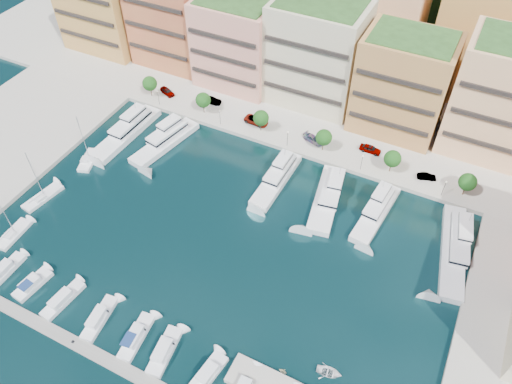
# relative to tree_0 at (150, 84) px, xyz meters

# --- Properties ---
(ground) EXTENTS (400.00, 400.00, 0.00)m
(ground) POSITION_rel_tree_0_xyz_m (40.00, -33.50, -4.74)
(ground) COLOR black
(ground) RESTS_ON ground
(north_quay) EXTENTS (220.00, 64.00, 2.00)m
(north_quay) POSITION_rel_tree_0_xyz_m (40.00, 28.50, -4.74)
(north_quay) COLOR #9E998E
(north_quay) RESTS_ON ground
(hillside) EXTENTS (240.00, 40.00, 58.00)m
(hillside) POSITION_rel_tree_0_xyz_m (40.00, 76.50, -4.74)
(hillside) COLOR #1E3114
(hillside) RESTS_ON ground
(south_pontoon) EXTENTS (72.00, 2.20, 0.35)m
(south_pontoon) POSITION_rel_tree_0_xyz_m (37.00, -63.50, -4.74)
(south_pontoon) COLOR gray
(south_pontoon) RESTS_ON ground
(apartment_0) EXTENTS (22.00, 16.50, 24.80)m
(apartment_0) POSITION_rel_tree_0_xyz_m (-26.00, 16.49, 8.57)
(apartment_0) COLOR #C58548
(apartment_0) RESTS_ON north_quay
(apartment_1) EXTENTS (20.00, 16.50, 26.80)m
(apartment_1) POSITION_rel_tree_0_xyz_m (-4.00, 18.49, 9.57)
(apartment_1) COLOR #BD773F
(apartment_1) RESTS_ON north_quay
(apartment_2) EXTENTS (20.00, 15.50, 22.80)m
(apartment_2) POSITION_rel_tree_0_xyz_m (17.00, 16.49, 7.57)
(apartment_2) COLOR tan
(apartment_2) RESTS_ON north_quay
(apartment_3) EXTENTS (22.00, 16.50, 25.80)m
(apartment_3) POSITION_rel_tree_0_xyz_m (38.00, 18.49, 9.07)
(apartment_3) COLOR beige
(apartment_3) RESTS_ON north_quay
(apartment_4) EXTENTS (20.00, 15.50, 23.80)m
(apartment_4) POSITION_rel_tree_0_xyz_m (60.00, 16.49, 8.07)
(apartment_4) COLOR #B37443
(apartment_4) RESTS_ON north_quay
(apartment_5) EXTENTS (22.00, 16.50, 26.80)m
(apartment_5) POSITION_rel_tree_0_xyz_m (82.00, 18.49, 9.57)
(apartment_5) COLOR #F0B27F
(apartment_5) RESTS_ON north_quay
(backblock_2) EXTENTS (26.00, 18.00, 30.00)m
(backblock_2) POSITION_rel_tree_0_xyz_m (45.00, 40.50, 11.26)
(backblock_2) COLOR #F0B27F
(backblock_2) RESTS_ON north_quay
(backblock_3) EXTENTS (26.00, 18.00, 30.00)m
(backblock_3) POSITION_rel_tree_0_xyz_m (75.00, 40.50, 11.26)
(backblock_3) COLOR #C58548
(backblock_3) RESTS_ON north_quay
(tree_0) EXTENTS (3.80, 3.80, 5.65)m
(tree_0) POSITION_rel_tree_0_xyz_m (0.00, 0.00, 0.00)
(tree_0) COLOR #473323
(tree_0) RESTS_ON north_quay
(tree_1) EXTENTS (3.80, 3.80, 5.65)m
(tree_1) POSITION_rel_tree_0_xyz_m (16.00, 0.00, 0.00)
(tree_1) COLOR #473323
(tree_1) RESTS_ON north_quay
(tree_2) EXTENTS (3.80, 3.80, 5.65)m
(tree_2) POSITION_rel_tree_0_xyz_m (32.00, 0.00, 0.00)
(tree_2) COLOR #473323
(tree_2) RESTS_ON north_quay
(tree_3) EXTENTS (3.80, 3.80, 5.65)m
(tree_3) POSITION_rel_tree_0_xyz_m (48.00, 0.00, 0.00)
(tree_3) COLOR #473323
(tree_3) RESTS_ON north_quay
(tree_4) EXTENTS (3.80, 3.80, 5.65)m
(tree_4) POSITION_rel_tree_0_xyz_m (64.00, 0.00, 0.00)
(tree_4) COLOR #473323
(tree_4) RESTS_ON north_quay
(tree_5) EXTENTS (3.80, 3.80, 5.65)m
(tree_5) POSITION_rel_tree_0_xyz_m (80.00, 0.00, 0.00)
(tree_5) COLOR #473323
(tree_5) RESTS_ON north_quay
(lamppost_0) EXTENTS (0.30, 0.30, 4.20)m
(lamppost_0) POSITION_rel_tree_0_xyz_m (4.00, -2.30, -0.92)
(lamppost_0) COLOR black
(lamppost_0) RESTS_ON north_quay
(lamppost_1) EXTENTS (0.30, 0.30, 4.20)m
(lamppost_1) POSITION_rel_tree_0_xyz_m (22.00, -2.30, -0.92)
(lamppost_1) COLOR black
(lamppost_1) RESTS_ON north_quay
(lamppost_2) EXTENTS (0.30, 0.30, 4.20)m
(lamppost_2) POSITION_rel_tree_0_xyz_m (40.00, -2.30, -0.92)
(lamppost_2) COLOR black
(lamppost_2) RESTS_ON north_quay
(lamppost_3) EXTENTS (0.30, 0.30, 4.20)m
(lamppost_3) POSITION_rel_tree_0_xyz_m (58.00, -2.30, -0.92)
(lamppost_3) COLOR black
(lamppost_3) RESTS_ON north_quay
(lamppost_4) EXTENTS (0.30, 0.30, 4.20)m
(lamppost_4) POSITION_rel_tree_0_xyz_m (76.00, -2.30, -0.92)
(lamppost_4) COLOR black
(lamppost_4) RESTS_ON north_quay
(yacht_0) EXTENTS (5.63, 21.87, 7.30)m
(yacht_0) POSITION_rel_tree_0_xyz_m (3.16, -14.44, -3.53)
(yacht_0) COLOR white
(yacht_0) RESTS_ON ground
(yacht_1) EXTENTS (8.09, 19.89, 7.30)m
(yacht_1) POSITION_rel_tree_0_xyz_m (13.52, -13.43, -3.65)
(yacht_1) COLOR white
(yacht_1) RESTS_ON ground
(yacht_3) EXTENTS (4.51, 18.34, 7.30)m
(yacht_3) POSITION_rel_tree_0_xyz_m (42.46, -12.87, -3.53)
(yacht_3) COLOR white
(yacht_3) RESTS_ON ground
(yacht_4) EXTENTS (8.06, 19.91, 7.30)m
(yacht_4) POSITION_rel_tree_0_xyz_m (54.49, -13.42, -3.65)
(yacht_4) COLOR white
(yacht_4) RESTS_ON ground
(yacht_5) EXTENTS (5.76, 18.12, 7.30)m
(yacht_5) POSITION_rel_tree_0_xyz_m (65.02, -12.65, -3.53)
(yacht_5) COLOR white
(yacht_5) RESTS_ON ground
(yacht_6) EXTENTS (8.04, 23.48, 7.30)m
(yacht_6) POSITION_rel_tree_0_xyz_m (81.28, -15.07, -3.53)
(yacht_6) COLOR white
(yacht_6) RESTS_ON ground
(cruiser_0) EXTENTS (2.61, 8.42, 2.55)m
(cruiser_0) POSITION_rel_tree_0_xyz_m (7.07, -58.09, -4.20)
(cruiser_0) COLOR white
(cruiser_0) RESTS_ON ground
(cruiser_1) EXTENTS (3.49, 7.66, 2.66)m
(cruiser_1) POSITION_rel_tree_0_xyz_m (13.87, -58.10, -4.17)
(cruiser_1) COLOR white
(cruiser_1) RESTS_ON ground
(cruiser_2) EXTENTS (3.28, 8.94, 2.55)m
(cruiser_2) POSITION_rel_tree_0_xyz_m (21.06, -58.10, -4.20)
(cruiser_2) COLOR white
(cruiser_2) RESTS_ON ground
(cruiser_3) EXTENTS (3.53, 9.13, 2.55)m
(cruiser_3) POSITION_rel_tree_0_xyz_m (29.28, -58.10, -4.20)
(cruiser_3) COLOR white
(cruiser_3) RESTS_ON ground
(cruiser_4) EXTENTS (3.54, 9.13, 2.66)m
(cruiser_4) POSITION_rel_tree_0_xyz_m (37.10, -58.12, -4.17)
(cruiser_4) COLOR white
(cruiser_4) RESTS_ON ground
(cruiser_5) EXTENTS (3.84, 9.09, 2.55)m
(cruiser_5) POSITION_rel_tree_0_xyz_m (42.78, -58.10, -4.20)
(cruiser_5) COLOR white
(cruiser_5) RESTS_ON ground
(cruiser_6) EXTENTS (3.65, 7.69, 2.55)m
(cruiser_6) POSITION_rel_tree_0_xyz_m (51.17, -58.08, -4.20)
(cruiser_6) COLOR white
(cruiser_6) RESTS_ON ground
(sailboat_0) EXTENTS (3.28, 8.10, 13.20)m
(sailboat_0) POSITION_rel_tree_0_xyz_m (1.79, -50.83, -4.43)
(sailboat_0) COLOR white
(sailboat_0) RESTS_ON ground
(sailboat_2) EXTENTS (5.09, 8.06, 13.20)m
(sailboat_2) POSITION_rel_tree_0_xyz_m (0.94, -26.87, -4.42)
(sailboat_2) COLOR white
(sailboat_2) RESTS_ON ground
(sailboat_1) EXTENTS (4.17, 9.45, 13.20)m
(sailboat_1) POSITION_rel_tree_0_xyz_m (-0.17, -40.47, -4.43)
(sailboat_1) COLOR white
(sailboat_1) RESTS_ON ground
(tender_2) EXTENTS (4.51, 3.51, 0.86)m
(tender_2) POSITION_rel_tree_0_xyz_m (68.45, -49.23, -4.31)
(tender_2) COLOR white
(tender_2) RESTS_ON ground
(tender_1) EXTENTS (1.48, 1.30, 0.74)m
(tender_1) POSITION_rel_tree_0_xyz_m (61.69, -52.35, -4.37)
(tender_1) COLOR beige
(tender_1) RESTS_ON ground
(car_0) EXTENTS (5.08, 3.51, 1.61)m
(car_0) POSITION_rel_tree_0_xyz_m (3.32, 2.47, -2.94)
(car_0) COLOR gray
(car_0) RESTS_ON north_quay
(car_1) EXTENTS (5.15, 2.61, 1.62)m
(car_1) POSITION_rel_tree_0_xyz_m (15.80, 4.17, -2.93)
(car_1) COLOR gray
(car_1) RESTS_ON north_quay
(car_2) EXTENTS (6.25, 3.19, 1.69)m
(car_2) POSITION_rel_tree_0_xyz_m (29.82, 1.97, -2.90)
(car_2) COLOR gray
(car_2) RESTS_ON north_quay
(car_3) EXTENTS (5.56, 3.44, 1.50)m
(car_3) POSITION_rel_tree_0_xyz_m (44.98, 1.83, -2.99)
(car_3) COLOR gray
(car_3) RESTS_ON north_quay
(car_4) EXTENTS (5.04, 2.12, 1.70)m
(car_4) POSITION_rel_tree_0_xyz_m (58.10, 4.37, -2.89)
(car_4) COLOR gray
(car_4) RESTS_ON north_quay
(car_5) EXTENTS (4.30, 2.59, 1.34)m
(car_5) POSITION_rel_tree_0_xyz_m (71.91, 1.25, -3.07)
(car_5) COLOR gray
(car_5) RESTS_ON north_quay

